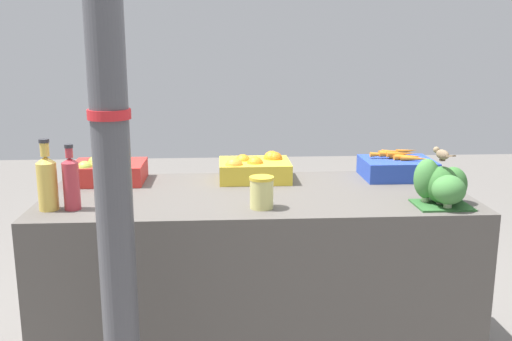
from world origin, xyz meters
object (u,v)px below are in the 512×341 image
(juice_bottle_golden, at_px, (47,181))
(broccoli_pile, at_px, (442,185))
(apple_crate, at_px, (107,171))
(pickle_jar, at_px, (262,192))
(support_pole, at_px, (111,152))
(sparrow_bird, at_px, (442,154))
(carrot_crate, at_px, (397,167))
(juice_bottle_ruby, at_px, (71,182))
(orange_crate, at_px, (254,169))

(juice_bottle_golden, bearing_deg, broccoli_pile, -1.11)
(apple_crate, distance_m, pickle_jar, 0.86)
(support_pole, bearing_deg, sparrow_bird, 21.18)
(broccoli_pile, bearing_deg, apple_crate, 161.20)
(carrot_crate, height_order, sparrow_bird, sparrow_bird)
(juice_bottle_ruby, xyz_separation_m, sparrow_bird, (1.48, -0.04, 0.10))
(support_pole, bearing_deg, juice_bottle_ruby, 117.17)
(orange_crate, xyz_separation_m, broccoli_pile, (0.74, -0.49, 0.03))
(juice_bottle_ruby, bearing_deg, support_pole, -62.83)
(carrot_crate, height_order, juice_bottle_golden, juice_bottle_golden)
(sparrow_bird, bearing_deg, carrot_crate, -12.75)
(support_pole, distance_m, broccoli_pile, 1.35)
(apple_crate, height_order, broccoli_pile, broccoli_pile)
(carrot_crate, distance_m, juice_bottle_golden, 1.63)
(carrot_crate, xyz_separation_m, pickle_jar, (-0.71, -0.50, 0.01))
(support_pole, height_order, orange_crate, support_pole)
(orange_crate, xyz_separation_m, sparrow_bird, (0.73, -0.50, 0.16))
(apple_crate, relative_size, broccoli_pile, 1.52)
(orange_crate, bearing_deg, juice_bottle_golden, -151.46)
(apple_crate, relative_size, juice_bottle_ruby, 1.29)
(support_pole, height_order, juice_bottle_ruby, support_pole)
(orange_crate, height_order, carrot_crate, orange_crate)
(juice_bottle_golden, height_order, sparrow_bird, juice_bottle_golden)
(support_pole, bearing_deg, pickle_jar, 44.49)
(juice_bottle_golden, distance_m, juice_bottle_ruby, 0.09)
(juice_bottle_golden, height_order, juice_bottle_ruby, juice_bottle_golden)
(support_pole, relative_size, orange_crate, 6.82)
(carrot_crate, bearing_deg, juice_bottle_golden, -163.28)
(orange_crate, bearing_deg, carrot_crate, 0.48)
(support_pole, relative_size, sparrow_bird, 17.36)
(apple_crate, bearing_deg, juice_bottle_ruby, -96.20)
(broccoli_pile, height_order, pickle_jar, broccoli_pile)
(apple_crate, height_order, sparrow_bird, sparrow_bird)
(orange_crate, relative_size, sparrow_bird, 2.54)
(apple_crate, distance_m, broccoli_pile, 1.53)
(carrot_crate, bearing_deg, support_pole, -140.80)
(apple_crate, height_order, juice_bottle_ruby, juice_bottle_ruby)
(juice_bottle_golden, bearing_deg, carrot_crate, 16.72)
(support_pole, distance_m, carrot_crate, 1.58)
(orange_crate, height_order, pickle_jar, orange_crate)
(juice_bottle_ruby, bearing_deg, juice_bottle_golden, 180.00)
(support_pole, relative_size, apple_crate, 6.82)
(broccoli_pile, xyz_separation_m, sparrow_bird, (-0.01, -0.01, 0.13))
(carrot_crate, relative_size, broccoli_pile, 1.52)
(support_pole, xyz_separation_m, pickle_jar, (0.49, 0.49, -0.26))
(support_pole, height_order, pickle_jar, support_pole)
(carrot_crate, relative_size, sparrow_bird, 2.54)
(broccoli_pile, height_order, juice_bottle_golden, juice_bottle_golden)
(juice_bottle_ruby, bearing_deg, pickle_jar, -2.12)
(orange_crate, bearing_deg, apple_crate, -179.92)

